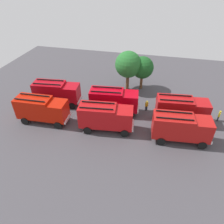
{
  "coord_description": "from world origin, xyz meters",
  "views": [
    {
      "loc": [
        5.49,
        -23.1,
        18.35
      ],
      "look_at": [
        0.0,
        0.0,
        1.4
      ],
      "focal_mm": 33.13,
      "sensor_mm": 36.0,
      "label": 1
    }
  ],
  "objects_px": {
    "firefighter_0": "(157,100)",
    "fire_truck_3": "(57,92)",
    "fire_truck_0": "(42,109)",
    "tree_0": "(128,65)",
    "firefighter_2": "(147,105)",
    "fire_truck_5": "(181,109)",
    "traffic_cone_0": "(172,110)",
    "tree_1": "(143,68)",
    "fire_truck_2": "(181,127)",
    "fire_truck_1": "(106,116)",
    "fire_truck_4": "(114,100)",
    "firefighter_1": "(219,115)"
  },
  "relations": [
    {
      "from": "fire_truck_5",
      "to": "fire_truck_0",
      "type": "bearing_deg",
      "value": -172.6
    },
    {
      "from": "firefighter_1",
      "to": "traffic_cone_0",
      "type": "xyz_separation_m",
      "value": [
        -6.43,
        0.72,
        -0.59
      ]
    },
    {
      "from": "firefighter_0",
      "to": "fire_truck_5",
      "type": "bearing_deg",
      "value": 102.93
    },
    {
      "from": "fire_truck_1",
      "to": "tree_0",
      "type": "xyz_separation_m",
      "value": [
        0.88,
        11.78,
        2.5
      ]
    },
    {
      "from": "tree_0",
      "to": "fire_truck_2",
      "type": "bearing_deg",
      "value": -53.52
    },
    {
      "from": "fire_truck_0",
      "to": "fire_truck_5",
      "type": "bearing_deg",
      "value": 11.0
    },
    {
      "from": "fire_truck_5",
      "to": "firefighter_0",
      "type": "distance_m",
      "value": 5.05
    },
    {
      "from": "fire_truck_3",
      "to": "fire_truck_5",
      "type": "relative_size",
      "value": 1.0
    },
    {
      "from": "tree_0",
      "to": "tree_1",
      "type": "distance_m",
      "value": 2.62
    },
    {
      "from": "firefighter_0",
      "to": "fire_truck_3",
      "type": "bearing_deg",
      "value": -18.59
    },
    {
      "from": "firefighter_1",
      "to": "tree_0",
      "type": "relative_size",
      "value": 0.24
    },
    {
      "from": "fire_truck_1",
      "to": "fire_truck_2",
      "type": "distance_m",
      "value": 9.55
    },
    {
      "from": "fire_truck_2",
      "to": "fire_truck_4",
      "type": "xyz_separation_m",
      "value": [
        -9.43,
        4.14,
        0.0
      ]
    },
    {
      "from": "fire_truck_4",
      "to": "firefighter_0",
      "type": "height_order",
      "value": "fire_truck_4"
    },
    {
      "from": "fire_truck_0",
      "to": "fire_truck_1",
      "type": "relative_size",
      "value": 0.98
    },
    {
      "from": "tree_1",
      "to": "fire_truck_2",
      "type": "bearing_deg",
      "value": -63.44
    },
    {
      "from": "fire_truck_2",
      "to": "firefighter_2",
      "type": "relative_size",
      "value": 4.52
    },
    {
      "from": "fire_truck_2",
      "to": "tree_1",
      "type": "bearing_deg",
      "value": 111.35
    },
    {
      "from": "fire_truck_0",
      "to": "tree_1",
      "type": "distance_m",
      "value": 17.96
    },
    {
      "from": "fire_truck_5",
      "to": "firefighter_0",
      "type": "xyz_separation_m",
      "value": [
        -3.37,
        3.55,
        -1.26
      ]
    },
    {
      "from": "firefighter_0",
      "to": "firefighter_2",
      "type": "height_order",
      "value": "firefighter_2"
    },
    {
      "from": "fire_truck_0",
      "to": "tree_0",
      "type": "xyz_separation_m",
      "value": [
        9.95,
        12.06,
        2.5
      ]
    },
    {
      "from": "firefighter_2",
      "to": "tree_0",
      "type": "bearing_deg",
      "value": -5.22
    },
    {
      "from": "fire_truck_1",
      "to": "fire_truck_2",
      "type": "height_order",
      "value": "same"
    },
    {
      "from": "firefighter_0",
      "to": "firefighter_2",
      "type": "distance_m",
      "value": 2.45
    },
    {
      "from": "fire_truck_0",
      "to": "tree_0",
      "type": "relative_size",
      "value": 1.05
    },
    {
      "from": "firefighter_0",
      "to": "tree_0",
      "type": "distance_m",
      "value": 7.8
    },
    {
      "from": "fire_truck_3",
      "to": "firefighter_2",
      "type": "relative_size",
      "value": 4.54
    },
    {
      "from": "fire_truck_5",
      "to": "tree_1",
      "type": "height_order",
      "value": "tree_1"
    },
    {
      "from": "fire_truck_5",
      "to": "traffic_cone_0",
      "type": "height_order",
      "value": "fire_truck_5"
    },
    {
      "from": "fire_truck_1",
      "to": "tree_0",
      "type": "bearing_deg",
      "value": 79.1
    },
    {
      "from": "fire_truck_0",
      "to": "firefighter_2",
      "type": "bearing_deg",
      "value": 21.09
    },
    {
      "from": "fire_truck_3",
      "to": "fire_truck_2",
      "type": "bearing_deg",
      "value": -19.31
    },
    {
      "from": "tree_0",
      "to": "fire_truck_1",
      "type": "bearing_deg",
      "value": -94.3
    },
    {
      "from": "tree_0",
      "to": "fire_truck_4",
      "type": "bearing_deg",
      "value": -95.74
    },
    {
      "from": "tree_0",
      "to": "traffic_cone_0",
      "type": "distance_m",
      "value": 10.56
    },
    {
      "from": "fire_truck_0",
      "to": "firefighter_1",
      "type": "distance_m",
      "value": 24.99
    },
    {
      "from": "firefighter_1",
      "to": "firefighter_2",
      "type": "relative_size",
      "value": 1.01
    },
    {
      "from": "fire_truck_5",
      "to": "firefighter_0",
      "type": "relative_size",
      "value": 4.59
    },
    {
      "from": "fire_truck_0",
      "to": "fire_truck_1",
      "type": "xyz_separation_m",
      "value": [
        9.06,
        0.29,
        0.0
      ]
    },
    {
      "from": "fire_truck_4",
      "to": "firefighter_1",
      "type": "distance_m",
      "value": 15.19
    },
    {
      "from": "firefighter_0",
      "to": "tree_1",
      "type": "height_order",
      "value": "tree_1"
    },
    {
      "from": "fire_truck_0",
      "to": "fire_truck_2",
      "type": "bearing_deg",
      "value": -1.31
    },
    {
      "from": "firefighter_0",
      "to": "firefighter_1",
      "type": "height_order",
      "value": "firefighter_1"
    },
    {
      "from": "fire_truck_5",
      "to": "firefighter_2",
      "type": "xyz_separation_m",
      "value": [
        -4.85,
        1.59,
        -1.24
      ]
    },
    {
      "from": "firefighter_1",
      "to": "fire_truck_5",
      "type": "bearing_deg",
      "value": 35.17
    },
    {
      "from": "fire_truck_3",
      "to": "tree_1",
      "type": "height_order",
      "value": "tree_1"
    },
    {
      "from": "firefighter_0",
      "to": "traffic_cone_0",
      "type": "height_order",
      "value": "firefighter_0"
    },
    {
      "from": "firefighter_2",
      "to": "tree_0",
      "type": "xyz_separation_m",
      "value": [
        -4.03,
        5.99,
        3.75
      ]
    },
    {
      "from": "fire_truck_0",
      "to": "tree_0",
      "type": "bearing_deg",
      "value": 48.11
    }
  ]
}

